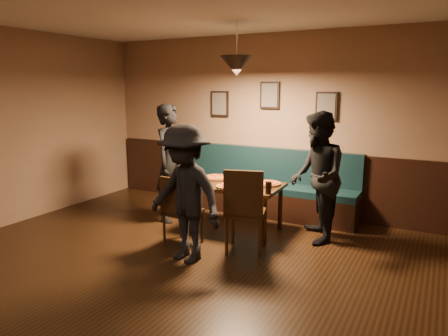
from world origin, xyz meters
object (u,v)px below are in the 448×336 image
chair_near_left (183,210)px  tabasco_bottle (271,185)px  diner_front (185,194)px  soda_glass (268,187)px  dining_table (236,207)px  diner_left (171,163)px  chair_near_right (246,209)px  booth_bench (262,182)px  diner_right (317,177)px

chair_near_left → tabasco_bottle: (0.88, 0.74, 0.27)m
diner_front → soda_glass: (0.64, 0.92, -0.05)m
dining_table → diner_left: size_ratio=0.71×
dining_table → diner_front: (-0.05, -1.18, 0.46)m
soda_glass → tabasco_bottle: bearing=103.3°
dining_table → chair_near_left: 0.87m
diner_front → soda_glass: 1.12m
chair_near_right → diner_left: 1.64m
booth_bench → chair_near_right: chair_near_right is taller
booth_bench → chair_near_left: size_ratio=3.33×
dining_table → tabasco_bottle: bearing=-7.5°
tabasco_bottle → dining_table: bearing=175.1°
chair_near_left → diner_front: bearing=-49.5°
dining_table → booth_bench: bearing=87.9°
diner_right → soda_glass: bearing=-75.2°
booth_bench → chair_near_right: bearing=-73.6°
booth_bench → chair_near_left: booth_bench is taller
chair_near_right → tabasco_bottle: chair_near_right is taller
chair_near_left → dining_table: bearing=69.0°
diner_right → soda_glass: diner_right is taller
chair_near_left → diner_right: bearing=36.2°
booth_bench → chair_near_left: bearing=-101.4°
diner_right → tabasco_bottle: bearing=-95.2°
chair_near_left → chair_near_right: 0.81m
diner_left → booth_bench: bearing=-50.2°
diner_left → soda_glass: diner_left is taller
chair_near_left → diner_left: diner_left is taller
dining_table → diner_right: bearing=5.3°
tabasco_bottle → diner_front: bearing=-117.3°
booth_bench → chair_near_left: 1.73m
chair_near_right → diner_left: diner_left is taller
diner_right → diner_left: bearing=-109.9°
chair_near_right → soda_glass: (0.15, 0.33, 0.22)m
diner_front → booth_bench: bearing=99.9°
diner_left → diner_front: 1.53m
diner_left → soda_glass: 1.67m
diner_left → tabasco_bottle: size_ratio=15.62×
diner_left → diner_front: size_ratio=1.10×
soda_glass → tabasco_bottle: 0.22m
chair_near_right → soda_glass: size_ratio=6.70×
booth_bench → diner_front: bearing=-91.2°
chair_near_left → booth_bench: bearing=81.5°
diner_left → diner_front: (1.01, -1.15, -0.08)m
chair_near_right → diner_right: bearing=32.7°
dining_table → tabasco_bottle: size_ratio=11.11×
diner_left → diner_right: size_ratio=1.03×
booth_bench → diner_right: diner_right is taller
booth_bench → soda_glass: bearing=-63.2°
chair_near_right → diner_front: diner_front is taller
booth_bench → tabasco_bottle: bearing=-60.5°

